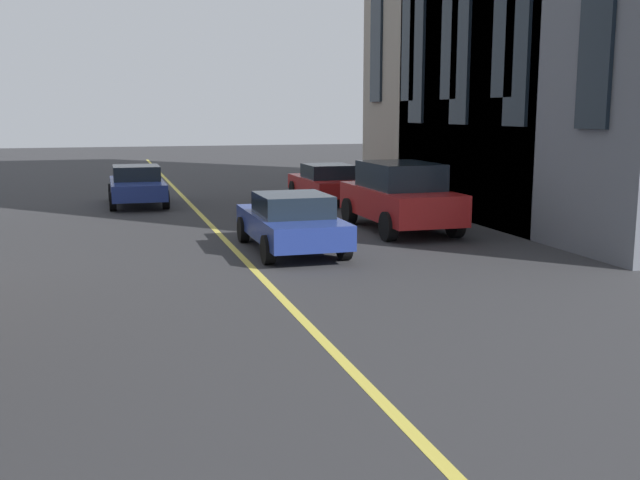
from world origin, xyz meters
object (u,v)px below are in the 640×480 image
object	(u,v)px
car_blue_near	(291,221)
car_red_oncoming	(326,182)
car_red_far	(400,196)
car_blue_parked_b	(137,185)

from	to	relation	value
car_blue_near	car_red_oncoming	world-z (taller)	same
car_red_oncoming	car_red_far	bearing A→B (deg)	180.00
car_blue_parked_b	car_red_far	world-z (taller)	car_red_far
car_red_oncoming	car_red_far	distance (m)	6.99
car_red_far	car_red_oncoming	bearing A→B (deg)	-0.00
car_blue_near	car_blue_parked_b	size ratio (longest dim) A/B	1.00
car_blue_near	car_red_far	xyz separation A→B (m)	(2.13, -3.63, 0.27)
car_blue_parked_b	car_red_far	bearing A→B (deg)	-139.90
car_blue_near	car_red_oncoming	distance (m)	9.81
car_blue_parked_b	car_red_far	size ratio (longest dim) A/B	0.94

